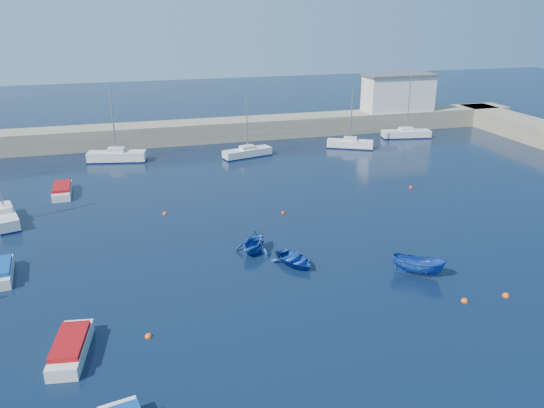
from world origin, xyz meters
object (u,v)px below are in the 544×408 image
object	(u,v)px
dinghy_center	(295,260)
motorboat_2	(62,190)
sailboat_6	(247,152)
motorboat_1	(1,272)
dinghy_left	(254,242)
sailboat_3	(5,216)
sailboat_5	(117,156)
sailboat_7	(350,144)
harbor_office	(398,93)
motorboat_0	(71,347)
sailboat_8	(406,134)
dinghy_right	(418,266)

from	to	relation	value
dinghy_center	motorboat_2	bearing A→B (deg)	109.19
sailboat_6	motorboat_1	world-z (taller)	sailboat_6
dinghy_center	dinghy_left	bearing A→B (deg)	109.71
sailboat_6	dinghy_left	bearing A→B (deg)	152.87
dinghy_left	sailboat_3	bearing A→B (deg)	-171.73
sailboat_5	motorboat_1	distance (m)	28.30
sailboat_6	sailboat_7	xyz separation A→B (m)	(13.62, 0.54, 0.02)
sailboat_3	harbor_office	bearing A→B (deg)	9.59
sailboat_5	dinghy_center	size ratio (longest dim) A/B	2.52
motorboat_0	sailboat_8	bearing A→B (deg)	51.55
sailboat_7	motorboat_2	distance (m)	35.10
motorboat_1	motorboat_2	xyz separation A→B (m)	(2.56, 16.69, -0.01)
dinghy_center	dinghy_left	world-z (taller)	dinghy_left
sailboat_3	dinghy_right	world-z (taller)	sailboat_3
sailboat_3	sailboat_7	distance (m)	40.87
sailboat_3	sailboat_8	xyz separation A→B (m)	(47.70, 18.32, -0.03)
harbor_office	sailboat_5	world-z (taller)	sailboat_5
sailboat_3	motorboat_0	distance (m)	21.53
sailboat_8	motorboat_0	xyz separation A→B (m)	(-41.19, -38.84, -0.09)
sailboat_3	dinghy_center	size ratio (longest dim) A/B	2.10
sailboat_6	sailboat_8	size ratio (longest dim) A/B	0.91
harbor_office	sailboat_7	distance (m)	15.26
motorboat_0	dinghy_center	distance (m)	15.93
sailboat_3	motorboat_2	xyz separation A→B (m)	(3.97, 6.33, -0.14)
sailboat_5	sailboat_6	xyz separation A→B (m)	(15.15, -2.22, -0.11)
sailboat_7	dinghy_center	size ratio (longest dim) A/B	2.20
sailboat_3	dinghy_center	xyz separation A→B (m)	(20.98, -13.85, -0.23)
sailboat_8	dinghy_left	distance (m)	41.37
sailboat_7	motorboat_1	size ratio (longest dim) A/B	1.83
motorboat_1	motorboat_2	size ratio (longest dim) A/B	0.89
sailboat_8	sailboat_7	bearing A→B (deg)	117.52
sailboat_5	sailboat_7	bearing A→B (deg)	-81.89
sailboat_7	sailboat_3	bearing A→B (deg)	138.97
motorboat_1	sailboat_7	bearing A→B (deg)	28.90
harbor_office	dinghy_left	bearing A→B (deg)	-130.81
sailboat_7	dinghy_left	xyz separation A→B (m)	(-19.26, -26.35, 0.28)
harbor_office	sailboat_8	bearing A→B (deg)	-105.01
motorboat_2	motorboat_0	bearing A→B (deg)	-86.08
motorboat_2	dinghy_left	bearing A→B (deg)	-51.44
sailboat_3	sailboat_6	distance (m)	28.39
sailboat_6	sailboat_7	distance (m)	13.63
sailboat_8	dinghy_left	xyz separation A→B (m)	(-29.02, -29.49, 0.28)
sailboat_8	motorboat_2	world-z (taller)	sailboat_8
sailboat_6	motorboat_0	size ratio (longest dim) A/B	1.70
sailboat_5	motorboat_0	world-z (taller)	sailboat_5
sailboat_3	sailboat_7	world-z (taller)	sailboat_7
sailboat_6	motorboat_2	size ratio (longest dim) A/B	1.67
dinghy_right	dinghy_left	bearing A→B (deg)	92.96
sailboat_8	motorboat_1	size ratio (longest dim) A/B	2.06
motorboat_0	dinghy_right	size ratio (longest dim) A/B	1.29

